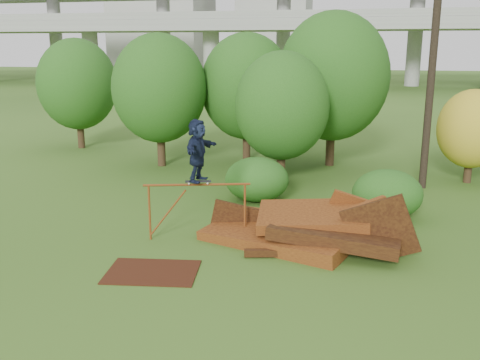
% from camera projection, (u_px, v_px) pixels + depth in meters
% --- Properties ---
extents(ground, '(240.00, 240.00, 0.00)m').
position_uv_depth(ground, '(254.00, 263.00, 13.33)').
color(ground, '#2D5116').
rests_on(ground, ground).
extents(scrap_pile, '(5.98, 3.69, 2.06)m').
position_uv_depth(scrap_pile, '(306.00, 230.00, 14.61)').
color(scrap_pile, '#401A0B').
rests_on(scrap_pile, ground).
extents(grind_rail, '(2.84, 0.87, 1.60)m').
position_uv_depth(grind_rail, '(197.00, 198.00, 14.73)').
color(grind_rail, brown).
rests_on(grind_rail, ground).
extents(skateboard, '(0.73, 0.38, 0.07)m').
position_uv_depth(skateboard, '(198.00, 181.00, 14.62)').
color(skateboard, black).
rests_on(skateboard, grind_rail).
extents(skater, '(0.71, 1.64, 1.71)m').
position_uv_depth(skater, '(198.00, 150.00, 14.41)').
color(skater, '#141B33').
rests_on(skater, skateboard).
extents(flat_plate, '(2.35, 1.83, 0.03)m').
position_uv_depth(flat_plate, '(152.00, 272.00, 12.75)').
color(flat_plate, '#37180B').
rests_on(flat_plate, ground).
extents(tree_0, '(4.15, 4.15, 5.86)m').
position_uv_depth(tree_0, '(159.00, 89.00, 23.43)').
color(tree_0, black).
rests_on(tree_0, ground).
extents(tree_1, '(4.25, 4.25, 5.91)m').
position_uv_depth(tree_1, '(247.00, 87.00, 24.61)').
color(tree_1, black).
rests_on(tree_1, ground).
extents(tree_2, '(3.64, 3.64, 5.13)m').
position_uv_depth(tree_2, '(282.00, 106.00, 20.53)').
color(tree_2, black).
rests_on(tree_2, ground).
extents(tree_3, '(4.89, 4.89, 6.79)m').
position_uv_depth(tree_3, '(333.00, 77.00, 23.39)').
color(tree_3, black).
rests_on(tree_3, ground).
extents(tree_4, '(2.67, 2.67, 3.68)m').
position_uv_depth(tree_4, '(472.00, 129.00, 20.72)').
color(tree_4, black).
rests_on(tree_4, ground).
extents(tree_6, '(4.09, 4.09, 5.71)m').
position_uv_depth(tree_6, '(77.00, 84.00, 27.74)').
color(tree_6, black).
rests_on(tree_6, ground).
extents(shrub_left, '(2.22, 2.05, 1.54)m').
position_uv_depth(shrub_left, '(257.00, 179.00, 18.54)').
color(shrub_left, '#184312').
rests_on(shrub_left, ground).
extents(shrub_right, '(2.18, 2.00, 1.54)m').
position_uv_depth(shrub_right, '(387.00, 194.00, 16.69)').
color(shrub_right, '#184312').
rests_on(shrub_right, ground).
extents(utility_pole, '(1.40, 0.28, 10.89)m').
position_uv_depth(utility_pole, '(435.00, 39.00, 19.12)').
color(utility_pole, black).
rests_on(utility_pole, ground).
extents(freeway_overpass, '(160.00, 15.00, 13.70)m').
position_uv_depth(freeway_overpass, '(348.00, 7.00, 70.37)').
color(freeway_overpass, gray).
rests_on(freeway_overpass, ground).
extents(building_right, '(14.00, 14.00, 28.00)m').
position_uv_depth(building_right, '(275.00, 3.00, 109.89)').
color(building_right, '#9E9E99').
rests_on(building_right, ground).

